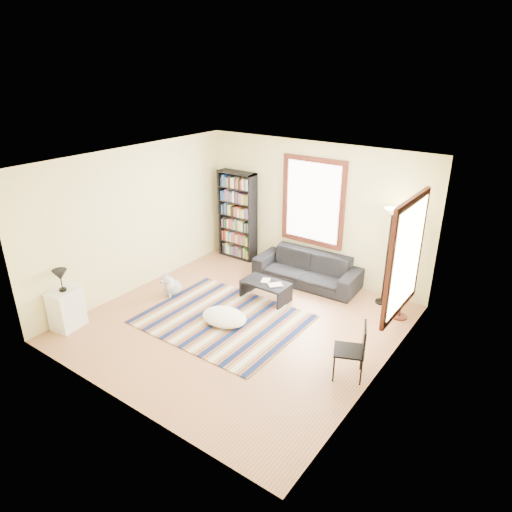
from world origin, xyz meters
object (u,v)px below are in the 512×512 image
Objects in this scene: bookshelf at (237,216)px; floor_lamp at (387,258)px; coffee_table at (266,290)px; side_table at (401,304)px; dog at (172,283)px; white_cabinet at (66,309)px; folding_chair at (349,351)px; floor_cushion at (224,317)px; sofa at (307,269)px.

floor_lamp is at bearing -2.73° from bookshelf.
coffee_table is 1.67× the size of side_table.
dog is at bearing -86.74° from bookshelf.
floor_lamp is at bearing 35.29° from white_cabinet.
bookshelf reaches higher than coffee_table.
dog is (0.60, 1.88, -0.10)m from white_cabinet.
coffee_table is 1.05× the size of folding_chair.
side_table is (2.43, 1.95, 0.16)m from floor_cushion.
sofa reaches higher than coffee_table.
coffee_table is 1.82m from dog.
coffee_table is 0.48× the size of floor_lamp.
floor_cushion is (-0.39, -2.18, -0.21)m from sofa.
sofa is 2.51× the size of folding_chair.
dog is at bearing -149.86° from coffee_table.
side_table is at bearing 19.63° from coffee_table.
folding_chair is at bearing 10.41° from white_cabinet.
floor_lamp is at bearing 28.07° from dog.
folding_chair reaches higher than side_table.
bookshelf is 3.06m from floor_cushion.
bookshelf reaches higher than dog.
sofa is 1.08× the size of bookshelf.
bookshelf is 4.76m from folding_chair.
floor_lamp reaches higher than dog.
coffee_table is 1.13m from floor_cushion.
floor_cushion is (1.60, -2.45, -0.89)m from bookshelf.
dog reaches higher than coffee_table.
bookshelf reaches higher than folding_chair.
white_cabinet is 1.41× the size of dog.
dog is (-3.85, 0.31, -0.18)m from folding_chair.
folding_chair is at bearing -91.40° from side_table.
sofa is 2.05m from side_table.
bookshelf reaches higher than side_table.
sofa is 4.00× the size of side_table.
floor_cushion is 0.45× the size of floor_lamp.
bookshelf is 2.22× the size of coffee_table.
floor_lamp is at bearing 144.26° from side_table.
sofa is at bearing -176.37° from floor_lamp.
coffee_table is 1.07× the size of floor_cushion.
bookshelf is (-1.99, 0.27, 0.68)m from sofa.
folding_chair is (2.38, -0.10, 0.32)m from floor_cushion.
floor_cushion is 2.40m from folding_chair.
white_cabinet is at bearing -110.80° from dog.
sofa reaches higher than floor_cushion.
coffee_table is at bearing 128.40° from folding_chair.
sofa is 2.71m from dog.
side_table is (0.46, -0.33, -0.66)m from floor_lamp.
floor_lamp is at bearing 31.89° from coffee_table.
floor_lamp reaches higher than white_cabinet.
side_table is 2.05m from folding_chair.
side_table is 5.78m from white_cabinet.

